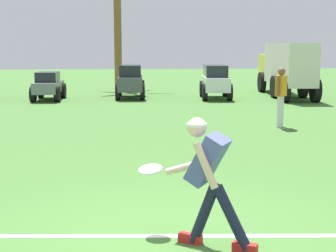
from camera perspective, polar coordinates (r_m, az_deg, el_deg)
name	(u,v)px	position (r m, az deg, el deg)	size (l,w,h in m)	color
ground_plane	(176,242)	(5.82, 0.87, -12.74)	(80.00, 80.00, 0.00)	#406E2F
field_line_paint	(174,236)	(5.98, 0.70, -12.08)	(19.51, 0.10, 0.01)	white
frisbee_thrower	(208,175)	(5.49, 4.50, -5.43)	(0.93, 0.79, 1.40)	#191E38
frisbee_in_flight	(150,169)	(5.99, -1.96, -4.82)	(0.39, 0.39, 0.08)	white
teammate_near_sideline	(281,91)	(13.75, 12.40, 3.76)	(0.37, 0.43, 1.56)	silver
parked_car_slot_b	(48,86)	(20.64, -13.12, 4.39)	(1.15, 2.23, 1.10)	slate
parked_car_slot_c	(130,80)	(20.95, -4.19, 5.10)	(1.21, 2.43, 1.34)	#474C51
parked_car_slot_d	(215,80)	(20.75, 5.27, 5.04)	(1.34, 2.47, 1.34)	silver
box_truck	(286,67)	(22.03, 12.96, 6.42)	(1.71, 5.96, 2.20)	yellow
palm_tree_left_of_centre	(118,4)	(26.00, -5.61, 13.27)	(3.54, 3.29, 7.23)	brown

